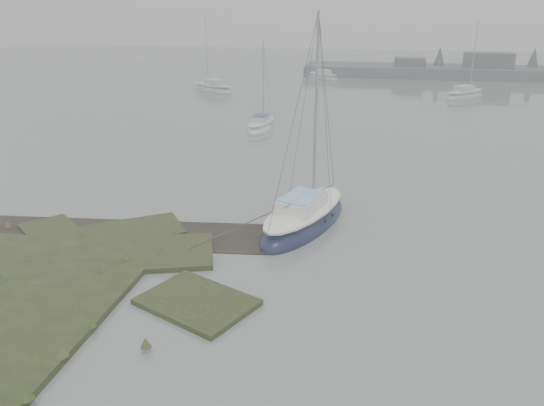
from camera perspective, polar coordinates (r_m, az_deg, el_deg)
The scene contains 7 objects.
ground at distance 45.92m, azimuth 3.63°, elevation 9.03°, with size 160.00×160.00×0.00m, color slate.
far_shoreline at distance 79.84m, azimuth 26.91°, elevation 12.41°, with size 60.00×8.00×4.15m.
sailboat_main at distance 23.19m, azimuth 3.48°, elevation -1.78°, with size 4.25×7.16×9.60m.
sailboat_white at distance 41.95m, azimuth -1.15°, elevation 8.29°, with size 2.03×5.19×7.17m.
sailboat_far_a at distance 61.29m, azimuth -6.36°, elevation 12.09°, with size 6.36×5.27×8.89m.
sailboat_far_b at distance 59.96m, azimuth 20.00°, elevation 10.81°, with size 5.48×5.77×8.46m.
sailboat_far_c at distance 72.31m, azimuth 5.41°, elevation 13.36°, with size 5.38×4.97×7.79m.
Camera 1 is at (5.71, -14.66, 9.05)m, focal length 35.00 mm.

